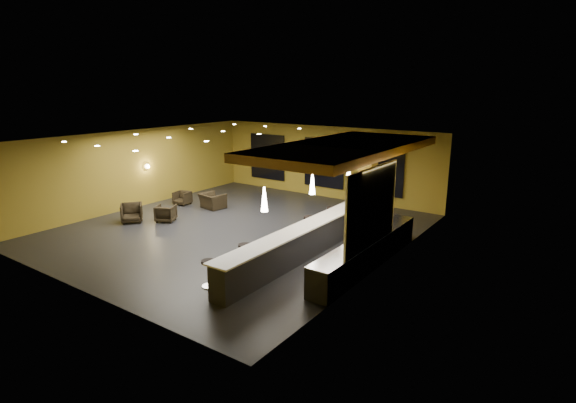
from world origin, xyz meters
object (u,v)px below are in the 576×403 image
Objects in this scene: staff_b at (378,212)px; armchair_b at (166,213)px; bar_stool_2 at (285,237)px; armchair_c at (182,198)px; bar_stool_0 at (208,270)px; pendant_0 at (264,199)px; staff_c at (382,220)px; bar_counter at (303,242)px; pendant_1 at (312,184)px; bar_stool_3 at (309,225)px; pendant_2 at (349,172)px; armchair_a at (132,213)px; armchair_d at (212,201)px; bar_stool_4 at (331,214)px; bar_stool_1 at (245,253)px; column at (367,180)px; staff_a at (352,220)px; prep_counter at (367,253)px.

staff_b is 8.51m from armchair_b.
armchair_c is at bearing 163.44° from bar_stool_2.
bar_stool_0 is at bearing -91.50° from bar_stool_2.
pendant_0 is 0.42× the size of staff_b.
staff_c is 9.69m from armchair_c.
bar_counter is 11.43× the size of pendant_1.
bar_stool_3 is at bearing 125.59° from pendant_1.
bar_stool_2 is (-0.84, -2.86, -1.88)m from pendant_2.
bar_stool_2 is at bearing -44.08° from armchair_a.
armchair_d is 1.33× the size of bar_stool_4.
bar_stool_0 is 0.97× the size of bar_stool_1.
bar_stool_4 is (-0.90, 0.39, -1.85)m from pendant_2.
column reaches higher than bar_stool_4.
staff_a is (0.50, 4.40, -1.60)m from pendant_0.
bar_stool_2 is at bearing -88.98° from bar_stool_4.
bar_stool_0 is (-0.93, -7.94, -1.25)m from column.
column is 8.09m from bar_stool_0.
prep_counter reaches higher than armchair_a.
armchair_c is (-8.26, 2.34, -0.19)m from bar_counter.
bar_stool_4 is (-0.90, -1.21, -1.25)m from column.
pendant_0 is 2.47m from bar_stool_0.
pendant_1 is 8.70m from armchair_c.
bar_stool_2 is at bearing -111.77° from staff_c.
bar_stool_4 reaches higher than armchair_c.
prep_counter is 4.75m from column.
bar_stool_3 reaches higher than armchair_d.
bar_stool_2 is (5.94, 0.02, 0.13)m from armchair_b.
bar_stool_1 is (-1.83, -5.52, -0.31)m from staff_b.
pendant_1 is 2.09m from bar_stool_2.
armchair_c is at bearing 169.81° from prep_counter.
armchair_a is at bearing 159.36° from bar_stool_0.
prep_counter is 3.89× the size of staff_c.
armchair_c is at bearing -85.96° from armchair_b.
staff_a is 1.73m from bar_stool_4.
armchair_a is 0.98× the size of bar_stool_3.
pendant_2 is at bearing 90.00° from pendant_0.
pendant_1 is (0.00, -4.10, 0.60)m from column.
bar_stool_3 is (5.88, -1.11, 0.21)m from armchair_d.
prep_counter reaches higher than armchair_b.
pendant_0 reaches higher than armchair_c.
pendant_0 is at bearing -90.00° from pendant_2.
column is 4.72m from bar_stool_2.
armchair_c is (-8.76, -0.06, -0.44)m from staff_a.
bar_stool_4 reaches higher than bar_stool_0.
bar_counter is 2.72m from pendant_0.
bar_stool_4 is at bearing 135.02° from prep_counter.
staff_b is 2.27× the size of bar_stool_2.
column is 4.14m from pendant_1.
bar_stool_1 is 1.02× the size of bar_stool_4.
staff_a is at bearing 128.31° from prep_counter.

